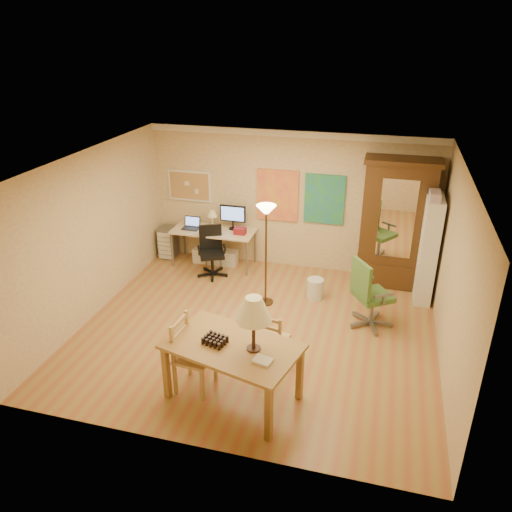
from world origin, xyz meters
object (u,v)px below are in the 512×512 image
(dining_table, at_px, (240,336))
(office_chair_black, at_px, (212,263))
(office_chair_green, at_px, (369,308))
(armoire, at_px, (395,232))
(computer_desk, at_px, (216,243))
(bookshelf, at_px, (428,250))

(dining_table, bearing_deg, office_chair_black, 115.42)
(office_chair_green, bearing_deg, armoire, 79.94)
(computer_desk, xyz_separation_m, armoire, (3.40, 0.08, 0.58))
(armoire, distance_m, bookshelf, 0.73)
(computer_desk, distance_m, bookshelf, 4.01)
(armoire, height_order, bookshelf, armoire)
(armoire, relative_size, bookshelf, 1.27)
(office_chair_black, xyz_separation_m, bookshelf, (3.88, 0.13, 0.67))
(office_chair_green, relative_size, bookshelf, 0.62)
(dining_table, bearing_deg, office_chair_green, 56.36)
(dining_table, bearing_deg, bookshelf, 55.49)
(computer_desk, xyz_separation_m, bookshelf, (3.97, -0.36, 0.47))
(office_chair_black, height_order, armoire, armoire)
(computer_desk, xyz_separation_m, office_chair_green, (3.12, -1.53, -0.14))
(office_chair_black, relative_size, armoire, 0.41)
(office_chair_black, bearing_deg, computer_desk, 99.98)
(dining_table, xyz_separation_m, armoire, (1.77, 3.83, 0.06))
(computer_desk, bearing_deg, armoire, 1.37)
(dining_table, height_order, computer_desk, dining_table)
(armoire, bearing_deg, computer_desk, -178.63)
(office_chair_black, relative_size, office_chair_green, 0.84)
(dining_table, distance_m, computer_desk, 4.13)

